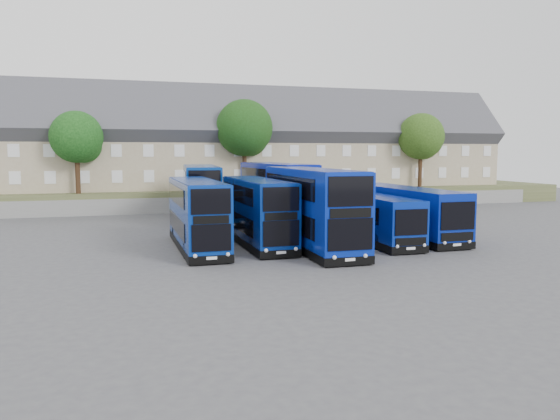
{
  "coord_description": "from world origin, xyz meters",
  "views": [
    {
      "loc": [
        -10.58,
        -28.96,
        5.81
      ],
      "look_at": [
        -0.74,
        3.8,
        2.2
      ],
      "focal_mm": 35.0,
      "sensor_mm": 36.0,
      "label": 1
    }
  ],
  "objects_px": {
    "tree_east": "(422,138)",
    "tree_far": "(434,137)",
    "dd_front_left": "(197,216)",
    "tree_mid": "(245,130)",
    "coach_east_a": "(370,218)",
    "tree_west": "(78,139)",
    "dd_front_mid": "(257,213)"
  },
  "relations": [
    {
      "from": "tree_east",
      "to": "tree_far",
      "type": "height_order",
      "value": "tree_far"
    },
    {
      "from": "dd_front_left",
      "to": "tree_mid",
      "type": "distance_m",
      "value": 24.14
    },
    {
      "from": "tree_far",
      "to": "tree_east",
      "type": "bearing_deg",
      "value": -130.6
    },
    {
      "from": "coach_east_a",
      "to": "tree_mid",
      "type": "relative_size",
      "value": 1.22
    },
    {
      "from": "coach_east_a",
      "to": "tree_west",
      "type": "xyz_separation_m",
      "value": [
        -19.3,
        21.44,
        5.56
      ]
    },
    {
      "from": "tree_west",
      "to": "coach_east_a",
      "type": "bearing_deg",
      "value": -48.0
    },
    {
      "from": "coach_east_a",
      "to": "dd_front_mid",
      "type": "bearing_deg",
      "value": 177.83
    },
    {
      "from": "tree_west",
      "to": "dd_front_mid",
      "type": "bearing_deg",
      "value": -60.76
    },
    {
      "from": "tree_east",
      "to": "coach_east_a",
      "type": "bearing_deg",
      "value": -127.93
    },
    {
      "from": "coach_east_a",
      "to": "tree_mid",
      "type": "distance_m",
      "value": 23.13
    },
    {
      "from": "tree_west",
      "to": "tree_far",
      "type": "relative_size",
      "value": 0.88
    },
    {
      "from": "tree_east",
      "to": "tree_mid",
      "type": "bearing_deg",
      "value": 178.57
    },
    {
      "from": "coach_east_a",
      "to": "tree_east",
      "type": "height_order",
      "value": "tree_east"
    },
    {
      "from": "tree_mid",
      "to": "coach_east_a",
      "type": "bearing_deg",
      "value": -81.45
    },
    {
      "from": "dd_front_left",
      "to": "tree_east",
      "type": "xyz_separation_m",
      "value": [
        28.13,
        21.42,
        5.37
      ]
    },
    {
      "from": "coach_east_a",
      "to": "tree_east",
      "type": "bearing_deg",
      "value": 53.59
    },
    {
      "from": "tree_east",
      "to": "tree_far",
      "type": "distance_m",
      "value": 9.23
    },
    {
      "from": "tree_east",
      "to": "tree_far",
      "type": "relative_size",
      "value": 0.94
    },
    {
      "from": "dd_front_left",
      "to": "tree_east",
      "type": "height_order",
      "value": "tree_east"
    },
    {
      "from": "dd_front_mid",
      "to": "tree_far",
      "type": "distance_m",
      "value": 41.6
    },
    {
      "from": "dd_front_left",
      "to": "tree_east",
      "type": "relative_size",
      "value": 1.27
    },
    {
      "from": "dd_front_mid",
      "to": "dd_front_left",
      "type": "bearing_deg",
      "value": -173.24
    },
    {
      "from": "coach_east_a",
      "to": "tree_west",
      "type": "bearing_deg",
      "value": 133.51
    },
    {
      "from": "coach_east_a",
      "to": "tree_far",
      "type": "distance_m",
      "value": 36.92
    },
    {
      "from": "dd_front_mid",
      "to": "tree_far",
      "type": "height_order",
      "value": "tree_far"
    },
    {
      "from": "coach_east_a",
      "to": "tree_east",
      "type": "relative_size",
      "value": 1.38
    },
    {
      "from": "dd_front_mid",
      "to": "tree_east",
      "type": "distance_m",
      "value": 32.51
    },
    {
      "from": "coach_east_a",
      "to": "tree_far",
      "type": "bearing_deg",
      "value": 52.91
    },
    {
      "from": "coach_east_a",
      "to": "tree_west",
      "type": "relative_size",
      "value": 1.47
    },
    {
      "from": "dd_front_left",
      "to": "tree_far",
      "type": "distance_m",
      "value": 44.78
    },
    {
      "from": "dd_front_mid",
      "to": "tree_west",
      "type": "relative_size",
      "value": 1.35
    },
    {
      "from": "tree_far",
      "to": "dd_front_mid",
      "type": "bearing_deg",
      "value": -137.29
    }
  ]
}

